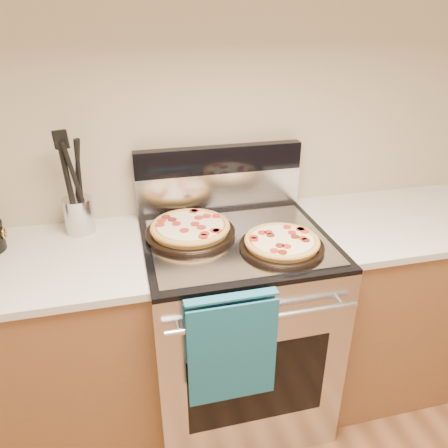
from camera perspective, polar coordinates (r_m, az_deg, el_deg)
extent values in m
plane|color=tan|center=(1.96, -0.94, 14.07)|extent=(4.00, 0.00, 4.00)
cube|color=#B7B7BC|center=(2.06, 1.50, -13.52)|extent=(0.76, 0.68, 0.90)
cube|color=black|center=(1.82, 4.44, -20.06)|extent=(0.56, 0.01, 0.40)
cube|color=black|center=(1.80, 1.67, -2.18)|extent=(0.76, 0.68, 0.02)
cube|color=silver|center=(2.02, -0.62, 4.39)|extent=(0.76, 0.06, 0.18)
cube|color=black|center=(1.97, -0.64, 8.43)|extent=(0.76, 0.06, 0.12)
cylinder|color=silver|center=(1.56, 5.36, -12.17)|extent=(0.70, 0.03, 0.03)
cube|color=gray|center=(1.76, 1.94, -2.26)|extent=(0.70, 0.55, 0.01)
cube|color=brown|center=(2.09, -23.75, -15.84)|extent=(1.00, 0.62, 0.88)
cube|color=beige|center=(1.83, -26.30, -5.07)|extent=(1.02, 0.64, 0.03)
cube|color=brown|center=(2.42, 22.09, -9.10)|extent=(1.00, 0.62, 0.88)
cube|color=beige|center=(2.21, 24.06, 0.64)|extent=(1.02, 0.64, 0.03)
cylinder|color=silver|center=(1.93, -18.39, 1.10)|extent=(0.16, 0.16, 0.15)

